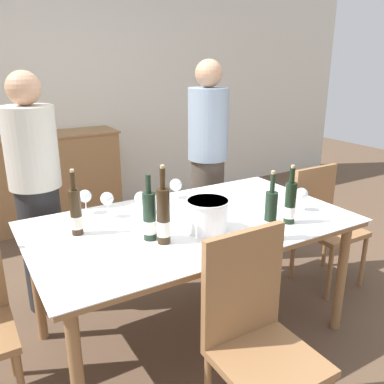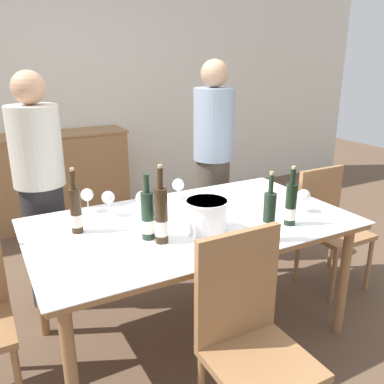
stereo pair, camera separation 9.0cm
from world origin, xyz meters
name	(u,v)px [view 2 (the right image)]	position (x,y,z in m)	size (l,w,h in m)	color
ground_plane	(192,332)	(0.00, 0.00, 0.00)	(12.00, 12.00, 0.00)	brown
back_wall	(76,86)	(0.00, 2.63, 1.40)	(8.00, 0.10, 2.80)	silver
sideboard_cabinet	(62,178)	(-0.30, 2.34, 0.48)	(1.39, 0.46, 0.96)	#996B42
dining_table	(192,231)	(0.00, 0.00, 0.71)	(1.86, 1.06, 0.77)	#996B42
ice_bucket	(207,215)	(0.00, -0.17, 0.87)	(0.24, 0.24, 0.18)	white
wine_bottle_0	(76,211)	(-0.63, 0.16, 0.90)	(0.06, 0.06, 0.37)	#332314
wine_bottle_1	(161,217)	(-0.27, -0.18, 0.92)	(0.07, 0.07, 0.42)	#332314
wine_bottle_2	(148,216)	(-0.32, -0.10, 0.90)	(0.07, 0.07, 0.35)	#1E3323
wine_bottle_3	(291,205)	(0.47, -0.31, 0.89)	(0.07, 0.07, 0.35)	black
wine_bottle_4	(269,218)	(0.22, -0.42, 0.90)	(0.07, 0.07, 0.37)	#1E3323
wine_glass_0	(87,195)	(-0.50, 0.45, 0.88)	(0.08, 0.08, 0.15)	white
wine_glass_1	(178,185)	(0.12, 0.41, 0.87)	(0.08, 0.08, 0.14)	white
wine_glass_2	(108,198)	(-0.40, 0.32, 0.89)	(0.08, 0.08, 0.16)	white
wine_glass_3	(304,196)	(0.68, -0.19, 0.87)	(0.08, 0.08, 0.15)	white
wine_glass_4	(142,198)	(-0.20, 0.28, 0.87)	(0.08, 0.08, 0.14)	white
chair_right_end	(328,220)	(1.23, 0.09, 0.51)	(0.42, 0.42, 0.89)	#996B42
chair_near_front	(249,331)	(-0.13, -0.75, 0.56)	(0.42, 0.42, 0.99)	#996B42
person_host	(42,195)	(-0.72, 0.80, 0.81)	(0.33, 0.33, 1.62)	#262628
person_guest_left	(213,164)	(0.67, 0.87, 0.85)	(0.33, 0.33, 1.68)	#51473D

